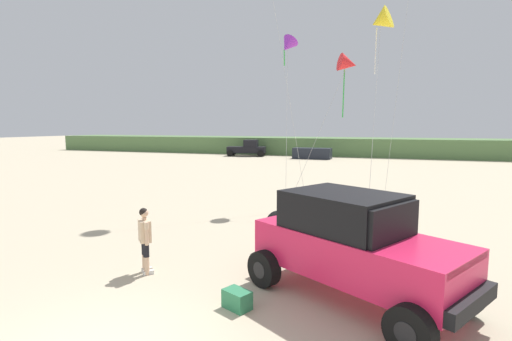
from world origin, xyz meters
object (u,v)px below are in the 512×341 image
object	(u,v)px
person_watching	(145,237)
kite_red_delta	(288,46)
jeep	(353,244)
distant_sedan	(312,153)
distant_pickup	(248,148)
kite_white_parafoil	(381,21)
kite_green_box	(348,64)
cooler_box	(237,299)

from	to	relation	value
person_watching	kite_red_delta	bearing A→B (deg)	83.09
jeep	distant_sedan	distance (m)	34.98
jeep	distant_pickup	distance (m)	38.73
kite_white_parafoil	person_watching	bearing A→B (deg)	-121.16
distant_sedan	jeep	bearing A→B (deg)	-77.02
jeep	person_watching	size ratio (longest dim) A/B	2.99
distant_sedan	kite_red_delta	distance (m)	26.08
person_watching	distant_sedan	world-z (taller)	person_watching
jeep	kite_white_parafoil	world-z (taller)	kite_white_parafoil
jeep	kite_white_parafoil	distance (m)	10.56
person_watching	distant_pickup	distance (m)	37.27
jeep	kite_green_box	distance (m)	10.37
cooler_box	kite_red_delta	bearing A→B (deg)	123.92
person_watching	distant_pickup	xyz separation A→B (m)	(-10.54, 35.74, 0.00)
distant_sedan	kite_red_delta	size ratio (longest dim) A/B	0.54
person_watching	kite_white_parafoil	size ratio (longest dim) A/B	0.20
person_watching	kite_white_parafoil	bearing A→B (deg)	58.84
distant_pickup	kite_red_delta	bearing A→B (deg)	-66.00
cooler_box	kite_white_parafoil	distance (m)	12.38
kite_red_delta	distant_pickup	bearing A→B (deg)	114.00
kite_white_parafoil	jeep	bearing A→B (deg)	-91.07
person_watching	distant_pickup	world-z (taller)	distant_pickup
person_watching	distant_sedan	size ratio (longest dim) A/B	0.40
cooler_box	kite_white_parafoil	bearing A→B (deg)	101.03
kite_green_box	person_watching	bearing A→B (deg)	-112.72
jeep	person_watching	bearing A→B (deg)	-176.95
distant_pickup	kite_green_box	xyz separation A→B (m)	(14.41, -26.51, 5.35)
jeep	distant_sedan	size ratio (longest dim) A/B	1.19
kite_green_box	kite_red_delta	bearing A→B (deg)	174.66
distant_pickup	distant_sedan	world-z (taller)	distant_pickup
person_watching	distant_pickup	bearing A→B (deg)	106.43
jeep	kite_red_delta	size ratio (longest dim) A/B	0.64
person_watching	kite_green_box	bearing A→B (deg)	67.28
distant_sedan	kite_green_box	size ratio (longest dim) A/B	0.63
jeep	cooler_box	distance (m)	2.69
kite_green_box	kite_red_delta	world-z (taller)	kite_red_delta
cooler_box	jeep	bearing A→B (deg)	54.67
jeep	kite_red_delta	distance (m)	11.70
cooler_box	kite_white_parafoil	xyz separation A→B (m)	(2.31, 9.51, 7.58)
distant_sedan	kite_white_parafoil	distance (m)	27.93
distant_pickup	kite_white_parafoil	distance (m)	32.15
jeep	distant_pickup	size ratio (longest dim) A/B	1.02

